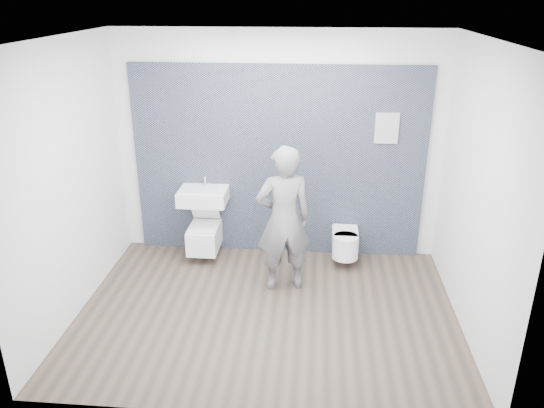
# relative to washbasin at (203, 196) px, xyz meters

# --- Properties ---
(ground) EXTENTS (4.00, 4.00, 0.00)m
(ground) POSITION_rel_washbasin_xyz_m (0.91, -1.22, -0.83)
(ground) COLOR #4F3F35
(ground) RESTS_ON ground
(room_shell) EXTENTS (4.00, 4.00, 4.00)m
(room_shell) POSITION_rel_washbasin_xyz_m (0.91, -1.22, 0.91)
(room_shell) COLOR silver
(room_shell) RESTS_ON ground
(tile_wall) EXTENTS (3.60, 0.06, 2.40)m
(tile_wall) POSITION_rel_washbasin_xyz_m (0.91, 0.25, -0.83)
(tile_wall) COLOR black
(tile_wall) RESTS_ON ground
(washbasin) EXTENTS (0.59, 0.44, 0.44)m
(washbasin) POSITION_rel_washbasin_xyz_m (0.00, 0.00, 0.00)
(washbasin) COLOR white
(washbasin) RESTS_ON ground
(toilet_square) EXTENTS (0.37, 0.53, 0.66)m
(toilet_square) POSITION_rel_washbasin_xyz_m (0.00, -0.04, -0.53)
(toilet_square) COLOR white
(toilet_square) RESTS_ON ground
(toilet_rounded) EXTENTS (0.32, 0.54, 0.30)m
(toilet_rounded) POSITION_rel_washbasin_xyz_m (1.77, -0.05, -0.55)
(toilet_rounded) COLOR white
(toilet_rounded) RESTS_ON ground
(info_placard) EXTENTS (0.28, 0.03, 0.37)m
(info_placard) POSITION_rel_washbasin_xyz_m (2.20, 0.21, -0.83)
(info_placard) COLOR white
(info_placard) RESTS_ON ground
(visitor) EXTENTS (0.70, 0.55, 1.69)m
(visitor) POSITION_rel_washbasin_xyz_m (1.05, -0.68, 0.02)
(visitor) COLOR slate
(visitor) RESTS_ON ground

